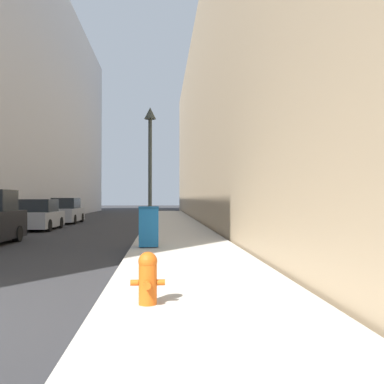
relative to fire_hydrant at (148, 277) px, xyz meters
The scene contains 7 objects.
sidewalk_right 17.04m from the fire_hydrant, 86.80° to the left, with size 3.47×60.00×0.15m.
building_right_stone 27.48m from the fire_hydrant, 70.65° to the left, with size 12.00×60.00×15.62m.
fire_hydrant is the anchor object (origin of this frame).
trash_bin 7.47m from the fire_hydrant, 91.55° to the left, with size 0.63×0.71×1.31m.
lamppost 9.88m from the fire_hydrant, 91.33° to the left, with size 0.43×0.43×4.94m.
parked_sedan_near 18.63m from the fire_hydrant, 110.31° to the left, with size 1.92×4.24×1.67m.
parked_sedan_far 24.63m from the fire_hydrant, 105.02° to the left, with size 1.83×4.52×1.75m.
Camera 1 is at (4.44, -5.36, 1.72)m, focal length 40.00 mm.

